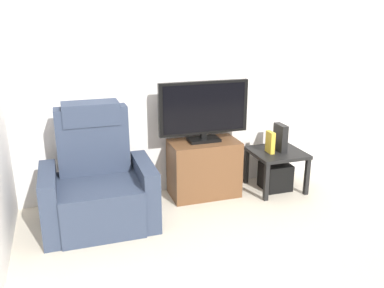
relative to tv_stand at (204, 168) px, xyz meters
name	(u,v)px	position (x,y,z in m)	size (l,w,h in m)	color
ground_plane	(236,234)	(-0.01, -0.86, -0.30)	(6.40, 6.40, 0.00)	beige
wall_back	(196,68)	(-0.01, 0.27, 1.00)	(6.40, 0.06, 2.60)	silver
tv_stand	(204,168)	(0.00, 0.00, 0.00)	(0.71, 0.41, 0.59)	brown
television	(204,110)	(0.00, 0.02, 0.62)	(0.93, 0.20, 0.62)	black
recliner_armchair	(98,184)	(-1.11, -0.26, 0.08)	(0.98, 0.78, 1.08)	#2D384C
side_table	(277,157)	(0.80, -0.09, 0.07)	(0.54, 0.54, 0.43)	black
subwoofer_box	(275,176)	(0.80, -0.09, -0.15)	(0.29, 0.29, 0.29)	black
book_upright	(270,142)	(0.70, -0.11, 0.25)	(0.05, 0.13, 0.23)	gold
game_console	(280,138)	(0.83, -0.08, 0.28)	(0.07, 0.20, 0.29)	black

